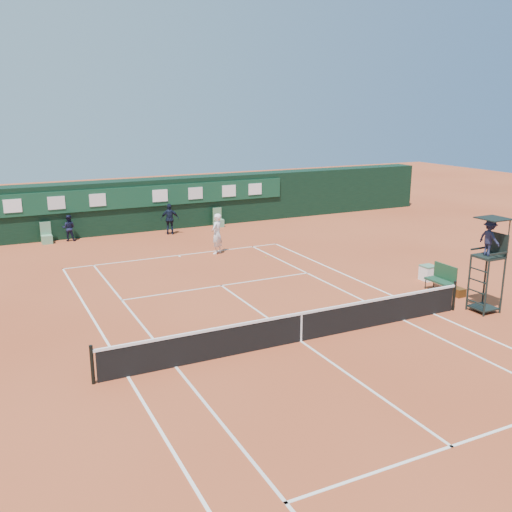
{
  "coord_description": "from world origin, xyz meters",
  "views": [
    {
      "loc": [
        -8.64,
        -14.3,
        7.15
      ],
      "look_at": [
        1.4,
        6.0,
        1.2
      ],
      "focal_mm": 40.0,
      "sensor_mm": 36.0,
      "label": 1
    }
  ],
  "objects_px": {
    "umpire_chair": "(490,245)",
    "player_bench": "(442,277)",
    "cooler": "(428,273)",
    "tennis_net": "(301,326)",
    "player": "(217,234)"
  },
  "relations": [
    {
      "from": "cooler",
      "to": "player",
      "type": "xyz_separation_m",
      "value": [
        -6.29,
        8.15,
        0.69
      ]
    },
    {
      "from": "umpire_chair",
      "to": "player_bench",
      "type": "xyz_separation_m",
      "value": [
        0.31,
        2.38,
        -1.86
      ]
    },
    {
      "from": "umpire_chair",
      "to": "cooler",
      "type": "bearing_deg",
      "value": 76.61
    },
    {
      "from": "tennis_net",
      "to": "player",
      "type": "height_order",
      "value": "player"
    },
    {
      "from": "player_bench",
      "to": "cooler",
      "type": "bearing_deg",
      "value": 67.33
    },
    {
      "from": "umpire_chair",
      "to": "cooler",
      "type": "relative_size",
      "value": 5.3
    },
    {
      "from": "cooler",
      "to": "player",
      "type": "relative_size",
      "value": 0.32
    },
    {
      "from": "player_bench",
      "to": "umpire_chair",
      "type": "bearing_deg",
      "value": -97.41
    },
    {
      "from": "cooler",
      "to": "player",
      "type": "distance_m",
      "value": 10.32
    },
    {
      "from": "player_bench",
      "to": "player",
      "type": "bearing_deg",
      "value": 120.69
    },
    {
      "from": "tennis_net",
      "to": "player",
      "type": "bearing_deg",
      "value": 80.6
    },
    {
      "from": "tennis_net",
      "to": "umpire_chair",
      "type": "height_order",
      "value": "umpire_chair"
    },
    {
      "from": "player_bench",
      "to": "player",
      "type": "relative_size",
      "value": 0.59
    },
    {
      "from": "player_bench",
      "to": "cooler",
      "type": "distance_m",
      "value": 1.58
    },
    {
      "from": "player_bench",
      "to": "tennis_net",
      "type": "bearing_deg",
      "value": -166.51
    }
  ]
}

